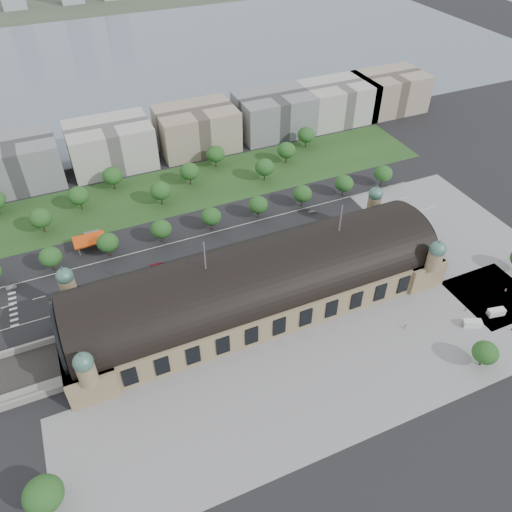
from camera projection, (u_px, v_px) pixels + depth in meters
name	position (u px, v px, depth m)	size (l,w,h in m)	color
ground	(257.00, 302.00, 200.29)	(900.00, 900.00, 0.00)	black
station	(257.00, 284.00, 193.63)	(150.00, 48.40, 44.30)	#907C59
plaza_south	(335.00, 378.00, 172.67)	(190.00, 48.00, 0.12)	gray
plaza_east	(459.00, 239.00, 231.85)	(56.00, 100.00, 0.12)	gray
road_slab	(181.00, 259.00, 220.66)	(260.00, 26.00, 0.10)	black
grass_belt	(159.00, 194.00, 260.55)	(300.00, 45.00, 0.10)	#23451B
petrol_station	(91.00, 238.00, 227.39)	(14.00, 13.00, 5.05)	#DB440C
lake	(110.00, 63.00, 408.11)	(700.00, 320.00, 0.08)	slate
far_shore	(74.00, 4.00, 547.58)	(700.00, 120.00, 0.14)	#44513D
office_2	(15.00, 163.00, 260.75)	(45.00, 32.00, 24.00)	slate
office_3	(111.00, 145.00, 276.07)	(45.00, 32.00, 24.00)	#B4B1AB
office_4	(197.00, 129.00, 291.39)	(45.00, 32.00, 24.00)	#A0917E
office_5	(274.00, 114.00, 306.71)	(45.00, 32.00, 24.00)	slate
office_6	(337.00, 102.00, 320.50)	(45.00, 32.00, 24.00)	#B4B1AB
office_7	(389.00, 92.00, 332.76)	(45.00, 32.00, 24.00)	#A0917E
tree_row_2	(51.00, 257.00, 210.38)	(9.60, 9.60, 11.52)	#2D2116
tree_row_3	(108.00, 243.00, 217.73)	(9.60, 9.60, 11.52)	#2D2116
tree_row_4	(161.00, 229.00, 225.09)	(9.60, 9.60, 11.52)	#2D2116
tree_row_5	(211.00, 217.00, 232.44)	(9.60, 9.60, 11.52)	#2D2116
tree_row_6	(258.00, 205.00, 239.79)	(9.60, 9.60, 11.52)	#2D2116
tree_row_7	(302.00, 194.00, 247.15)	(9.60, 9.60, 11.52)	#2D2116
tree_row_8	(344.00, 183.00, 254.50)	(9.60, 9.60, 11.52)	#2D2116
tree_row_9	(383.00, 173.00, 261.85)	(9.60, 9.60, 11.52)	#2D2116
tree_belt_3	(40.00, 218.00, 230.59)	(10.40, 10.40, 12.48)	#2D2116
tree_belt_4	(79.00, 196.00, 244.78)	(10.40, 10.40, 12.48)	#2D2116
tree_belt_5	(112.00, 176.00, 258.97)	(10.40, 10.40, 12.48)	#2D2116
tree_belt_6	(160.00, 191.00, 248.06)	(10.40, 10.40, 12.48)	#2D2116
tree_belt_7	(189.00, 171.00, 262.25)	(10.40, 10.40, 12.48)	#2D2116
tree_belt_8	(215.00, 154.00, 276.44)	(10.40, 10.40, 12.48)	#2D2116
tree_belt_9	(265.00, 167.00, 265.52)	(10.40, 10.40, 12.48)	#2D2116
tree_belt_10	(286.00, 150.00, 279.71)	(10.40, 10.40, 12.48)	#2D2116
tree_belt_11	(306.00, 135.00, 293.90)	(10.40, 10.40, 12.48)	#2D2116
tree_plaza_sw	(43.00, 495.00, 134.17)	(11.00, 11.00, 12.73)	#2D2116
tree_plaza_s	(485.00, 353.00, 172.42)	(9.00, 9.00, 10.64)	#2D2116
traffic_car_1	(11.00, 287.00, 206.04)	(1.47, 4.21, 1.39)	gray
traffic_car_2	(73.00, 289.00, 205.16)	(2.50, 5.42, 1.51)	black
traffic_car_3	(157.00, 265.00, 216.38)	(2.26, 5.56, 1.61)	maroon
traffic_car_4	(211.00, 262.00, 218.14)	(1.63, 4.06, 1.38)	#1A214A
traffic_car_5	(313.00, 212.00, 246.92)	(1.46, 4.18, 1.38)	#585A5F
traffic_car_6	(351.00, 220.00, 241.56)	(2.64, 5.73, 1.59)	silver
parked_car_0	(56.00, 315.00, 194.32)	(1.49, 4.27, 1.41)	black
parked_car_1	(103.00, 301.00, 199.81)	(2.53, 5.49, 1.53)	maroon
parked_car_2	(98.00, 308.00, 197.07)	(1.97, 4.85, 1.41)	#171640
parked_car_3	(97.00, 303.00, 199.20)	(1.65, 4.09, 1.39)	#56585E
parked_car_4	(139.00, 293.00, 203.31)	(1.67, 4.78, 1.57)	#BABBBC
parked_car_5	(126.00, 297.00, 201.45)	(2.56, 5.55, 1.54)	gray
parked_car_6	(173.00, 281.00, 208.78)	(2.03, 5.00, 1.45)	black
bus_west	(245.00, 256.00, 220.09)	(2.52, 10.78, 3.00)	#CE5120
bus_mid	(225.00, 261.00, 217.62)	(2.52, 10.76, 3.00)	beige
bus_east	(259.00, 248.00, 224.02)	(2.62, 11.19, 3.12)	beige
van_east	(495.00, 312.00, 194.26)	(7.06, 3.89, 2.89)	white
van_south	(471.00, 324.00, 189.83)	(7.35, 5.30, 2.96)	silver
pedestrian_0	(405.00, 327.00, 189.15)	(0.97, 0.56, 1.98)	gray
pedestrian_1	(465.00, 309.00, 196.08)	(0.67, 0.44, 1.85)	gray
pedestrian_3	(512.00, 329.00, 188.44)	(1.15, 0.55, 1.96)	gray
pedestrian_4	(476.00, 359.00, 177.85)	(1.15, 0.50, 1.78)	gray
pedestrian_5	(506.00, 290.00, 204.74)	(0.83, 0.47, 1.69)	gray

